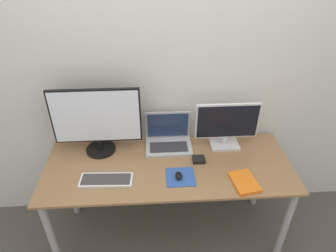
{
  "coord_description": "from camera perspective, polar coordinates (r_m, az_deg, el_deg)",
  "views": [
    {
      "loc": [
        -0.11,
        -1.3,
        2.21
      ],
      "look_at": [
        0.0,
        0.47,
        1.04
      ],
      "focal_mm": 32.0,
      "sensor_mm": 36.0,
      "label": 1
    }
  ],
  "objects": [
    {
      "name": "desk",
      "position": [
        2.26,
        0.08,
        -9.6
      ],
      "size": [
        1.78,
        0.69,
        0.78
      ],
      "color": "olive",
      "rests_on": "ground_plane"
    },
    {
      "name": "keyboard",
      "position": [
        2.1,
        -11.69,
        -10.04
      ],
      "size": [
        0.36,
        0.15,
        0.02
      ],
      "color": "silver",
      "rests_on": "desk"
    },
    {
      "name": "mouse",
      "position": [
        2.06,
        2.04,
        -9.42
      ],
      "size": [
        0.05,
        0.08,
        0.04
      ],
      "color": "black",
      "rests_on": "mousepad"
    },
    {
      "name": "power_brick",
      "position": [
        2.21,
        5.86,
        -6.36
      ],
      "size": [
        0.09,
        0.07,
        0.03
      ],
      "color": "black",
      "rests_on": "desk"
    },
    {
      "name": "monitor_left",
      "position": [
        2.22,
        -13.44,
        1.07
      ],
      "size": [
        0.64,
        0.22,
        0.52
      ],
      "color": "black",
      "rests_on": "desk"
    },
    {
      "name": "laptop",
      "position": [
        2.34,
        0.05,
        -2.21
      ],
      "size": [
        0.35,
        0.25,
        0.25
      ],
      "color": "#ADADB2",
      "rests_on": "desk"
    },
    {
      "name": "mousepad",
      "position": [
        2.09,
        2.38,
        -9.66
      ],
      "size": [
        0.2,
        0.19,
        0.0
      ],
      "color": "#2D519E",
      "rests_on": "desk"
    },
    {
      "name": "monitor_right",
      "position": [
        2.29,
        11.15,
        0.24
      ],
      "size": [
        0.48,
        0.15,
        0.37
      ],
      "color": "silver",
      "rests_on": "desk"
    },
    {
      "name": "book",
      "position": [
        2.1,
        14.32,
        -10.29
      ],
      "size": [
        0.19,
        0.24,
        0.02
      ],
      "color": "orange",
      "rests_on": "desk"
    },
    {
      "name": "wall_back",
      "position": [
        2.27,
        -0.58,
        8.58
      ],
      "size": [
        7.0,
        0.05,
        2.5
      ],
      "color": "silver",
      "rests_on": "ground_plane"
    }
  ]
}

